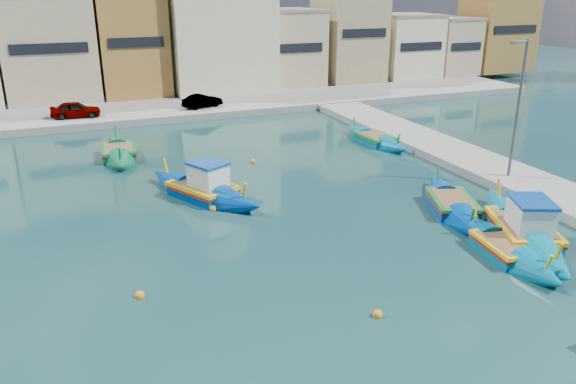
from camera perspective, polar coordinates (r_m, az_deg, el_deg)
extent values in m
plane|color=#123036|center=(20.94, -3.98, -10.37)|extent=(160.00, 160.00, 0.00)
cube|color=gray|center=(50.54, -15.69, 7.74)|extent=(80.00, 8.00, 0.60)
cube|color=tan|center=(57.15, -23.04, 13.18)|extent=(7.88, 7.44, 8.99)
cube|color=black|center=(53.36, -23.07, 13.26)|extent=(6.30, 0.10, 0.90)
cube|color=#A97835|center=(56.92, -15.56, 14.22)|extent=(6.17, 6.13, 9.43)
cube|color=black|center=(53.79, -15.16, 14.45)|extent=(4.93, 0.10, 0.90)
cube|color=tan|center=(59.25, -8.12, 13.31)|extent=(7.31, 7.69, 6.05)
cube|color=gray|center=(58.96, -8.27, 16.38)|extent=(7.46, 7.85, 0.30)
cube|color=black|center=(55.47, -7.09, 13.21)|extent=(5.85, 0.10, 0.90)
cube|color=tan|center=(61.44, -0.66, 14.39)|extent=(7.54, 7.30, 7.41)
cube|color=gray|center=(61.16, -0.68, 17.98)|extent=(7.69, 7.45, 0.30)
cube|color=black|center=(57.99, 0.73, 14.40)|extent=(6.03, 0.10, 0.90)
cube|color=tan|center=(64.51, 6.18, 15.55)|extent=(6.36, 6.97, 9.63)
cube|color=black|center=(61.38, 7.81, 15.70)|extent=(5.09, 0.10, 0.90)
cube|color=beige|center=(68.23, 11.72, 14.26)|extent=(6.63, 6.70, 6.65)
cube|color=gray|center=(67.97, 11.93, 17.17)|extent=(6.76, 6.83, 0.30)
cube|color=black|center=(65.40, 13.42, 14.18)|extent=(5.30, 0.10, 0.90)
cube|color=tan|center=(72.12, 15.70, 14.07)|extent=(5.08, 7.51, 6.20)
cube|color=gray|center=(71.88, 15.96, 16.64)|extent=(5.18, 7.66, 0.30)
cube|color=black|center=(69.12, 17.67, 13.89)|extent=(4.06, 0.10, 0.90)
cube|color=#A97835|center=(75.81, 20.46, 15.03)|extent=(7.79, 6.00, 9.33)
cube|color=black|center=(73.54, 22.13, 15.07)|extent=(6.23, 0.10, 0.90)
cube|color=beige|center=(59.36, -7.38, 16.24)|extent=(10.00, 10.00, 12.00)
cylinder|color=#595B60|center=(33.30, 22.23, 7.27)|extent=(0.16, 0.16, 8.00)
cylinder|color=#595B60|center=(32.46, 22.63, 13.94)|extent=(1.00, 0.10, 0.10)
cube|color=#595B60|center=(32.12, 21.96, 13.88)|extent=(0.35, 0.15, 0.18)
imported|color=#4C1919|center=(48.59, -20.79, 7.85)|extent=(3.95, 1.89, 1.30)
imported|color=#4C1919|center=(49.93, -8.71, 9.14)|extent=(3.71, 2.29, 1.16)
cube|color=#00829F|center=(27.17, 22.67, -3.98)|extent=(3.55, 4.42, 1.08)
cone|color=#00829F|center=(29.92, 20.64, -1.38)|extent=(3.42, 4.12, 2.78)
cone|color=#00829F|center=(24.48, 25.20, -6.91)|extent=(3.42, 4.12, 2.78)
cube|color=yellow|center=(27.00, 22.80, -3.10)|extent=(3.72, 4.65, 0.19)
cube|color=red|center=(27.07, 22.74, -3.47)|extent=(3.68, 4.53, 0.11)
cube|color=olive|center=(26.97, 22.82, -2.93)|extent=(3.11, 3.96, 0.06)
cylinder|color=yellow|center=(29.97, 20.63, 0.09)|extent=(0.35, 0.53, 1.18)
cylinder|color=yellow|center=(23.93, 25.73, -5.75)|extent=(0.35, 0.53, 1.18)
cube|color=white|center=(26.27, 23.41, -2.21)|extent=(2.19, 2.42, 1.19)
cube|color=#0F47A5|center=(26.04, 23.61, -0.87)|extent=(2.32, 2.58, 0.13)
cube|color=#0043A2|center=(30.25, -8.62, -0.13)|extent=(3.43, 4.00, 1.07)
cone|color=#0043A2|center=(32.33, -11.88, 1.10)|extent=(3.33, 3.79, 2.67)
cone|color=#0043A2|center=(28.27, -4.90, -1.35)|extent=(3.33, 3.79, 2.67)
cube|color=yellow|center=(30.10, -8.67, 0.67)|extent=(3.59, 4.20, 0.19)
cube|color=red|center=(30.17, -8.65, 0.32)|extent=(3.56, 4.10, 0.11)
cube|color=olive|center=(30.07, -8.67, 0.82)|extent=(3.01, 3.58, 0.06)
cylinder|color=yellow|center=(32.33, -12.27, 2.37)|extent=(0.36, 0.52, 1.16)
cylinder|color=yellow|center=(27.83, -4.54, -0.16)|extent=(0.36, 0.52, 1.16)
cube|color=white|center=(29.53, -8.11, 1.68)|extent=(2.11, 2.22, 1.17)
cube|color=#0F47A5|center=(29.33, -8.17, 2.89)|extent=(2.24, 2.37, 0.13)
cube|color=#0076A5|center=(40.77, 8.79, 5.18)|extent=(1.99, 3.10, 0.91)
cone|color=#0076A5|center=(42.75, 6.94, 6.04)|extent=(1.97, 2.87, 2.29)
cone|color=#0076A5|center=(38.81, 10.84, 4.35)|extent=(1.97, 2.87, 2.29)
cube|color=#1A8233|center=(40.67, 8.82, 5.70)|extent=(2.07, 3.26, 0.16)
cube|color=#197F33|center=(40.71, 8.81, 5.48)|extent=(2.08, 3.15, 0.09)
cube|color=olive|center=(40.65, 8.83, 5.80)|extent=(1.70, 2.81, 0.05)
cylinder|color=#1A8233|center=(42.81, 6.80, 6.88)|extent=(0.15, 0.44, 0.99)
cylinder|color=#1A8233|center=(38.47, 11.11, 5.11)|extent=(0.15, 0.44, 0.99)
cube|color=#0A6F46|center=(38.47, -16.80, 3.66)|extent=(2.21, 3.18, 1.01)
cone|color=#0A6F46|center=(40.90, -16.99, 4.68)|extent=(2.20, 2.99, 2.50)
cone|color=#0A6F46|center=(36.02, -16.61, 2.65)|extent=(2.20, 2.99, 2.50)
cube|color=#177433|center=(38.35, -16.87, 4.26)|extent=(2.31, 3.36, 0.18)
cube|color=red|center=(38.40, -16.84, 4.00)|extent=(2.32, 3.25, 0.10)
cube|color=olive|center=(38.33, -16.88, 4.38)|extent=(1.89, 2.89, 0.06)
cylinder|color=#177433|center=(40.98, -17.10, 5.65)|extent=(0.17, 0.49, 1.10)
cylinder|color=#177433|center=(35.59, -16.70, 3.54)|extent=(0.17, 0.49, 1.10)
cube|color=#0047A5|center=(29.38, 16.32, -1.43)|extent=(2.98, 3.73, 0.95)
cone|color=#0047A5|center=(31.78, 15.02, 0.45)|extent=(2.89, 3.49, 2.42)
cone|color=#0047A5|center=(27.00, 17.87, -3.45)|extent=(2.89, 3.49, 2.42)
cube|color=#1B8735|center=(29.24, 16.40, -0.70)|extent=(3.12, 3.92, 0.17)
cube|color=red|center=(29.30, 16.36, -1.01)|extent=(3.09, 3.82, 0.10)
cube|color=olive|center=(29.22, 16.41, -0.56)|extent=(2.60, 3.35, 0.06)
cylinder|color=#1B8735|center=(31.83, 15.00, 1.66)|extent=(0.29, 0.47, 1.04)
cylinder|color=#1B8735|center=(26.54, 18.19, -2.45)|extent=(0.29, 0.47, 1.04)
cube|color=#007098|center=(25.35, 21.26, -5.62)|extent=(2.19, 3.00, 0.90)
cone|color=#007098|center=(27.04, 18.61, -3.53)|extent=(2.16, 2.82, 2.22)
cone|color=#007098|center=(23.72, 24.33, -7.78)|extent=(2.16, 2.82, 2.22)
cube|color=yellow|center=(25.19, 21.37, -4.84)|extent=(2.28, 3.16, 0.16)
cube|color=red|center=(25.26, 21.32, -5.18)|extent=(2.28, 3.06, 0.09)
cube|color=olive|center=(25.17, 21.39, -4.70)|extent=(1.88, 2.71, 0.05)
cylinder|color=yellow|center=(26.99, 18.50, -2.22)|extent=(0.19, 0.44, 0.98)
cylinder|color=yellow|center=(23.31, 24.87, -6.75)|extent=(0.19, 0.44, 0.98)
sphere|color=#FFA41A|center=(21.38, -14.82, -10.13)|extent=(0.36, 0.36, 0.36)
sphere|color=#FFA41A|center=(28.48, -7.63, -1.69)|extent=(0.36, 0.36, 0.36)
sphere|color=#FFA41A|center=(35.82, -3.55, 3.09)|extent=(0.36, 0.36, 0.36)
sphere|color=#FFA41A|center=(26.55, 23.15, -4.94)|extent=(0.36, 0.36, 0.36)
sphere|color=#FFA41A|center=(19.87, 9.09, -12.17)|extent=(0.36, 0.36, 0.36)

